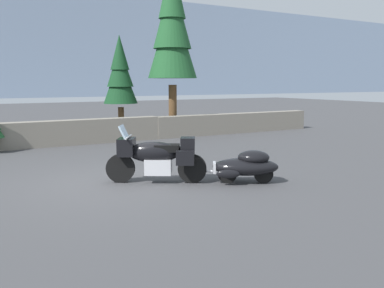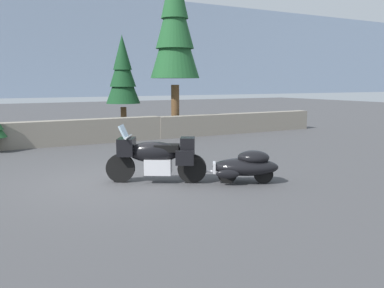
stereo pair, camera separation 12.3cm
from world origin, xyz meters
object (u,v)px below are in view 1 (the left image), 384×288
pine_tree_tall (172,24)px  pine_tree_secondary (120,73)px  car_shaped_trailer (246,165)px  touring_motorcycle (156,156)px

pine_tree_tall → pine_tree_secondary: bearing=160.4°
car_shaped_trailer → pine_tree_tall: pine_tree_tall is taller
car_shaped_trailer → pine_tree_secondary: 9.85m
touring_motorcycle → pine_tree_tall: size_ratio=0.27×
touring_motorcycle → car_shaped_trailer: bearing=-31.5°
pine_tree_secondary → car_shaped_trailer: bearing=-93.6°
pine_tree_tall → pine_tree_secondary: size_ratio=1.77×
touring_motorcycle → pine_tree_tall: (4.47, 7.75, 4.11)m
touring_motorcycle → pine_tree_tall: 9.84m
touring_motorcycle → pine_tree_secondary: pine_tree_secondary is taller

